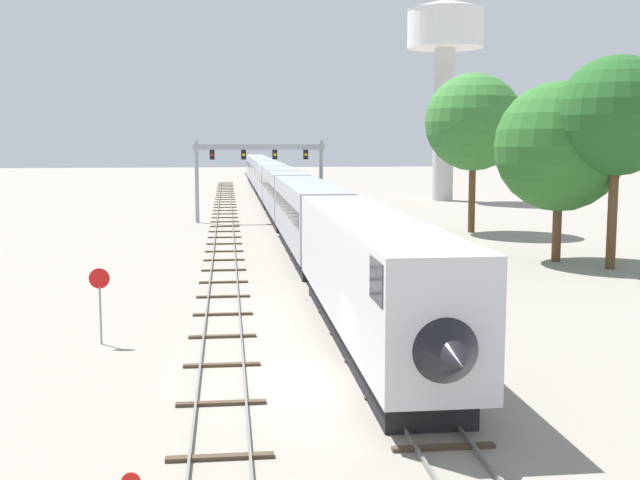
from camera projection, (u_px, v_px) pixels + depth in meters
The scene contains 10 objects.
ground_plane at pixel (332, 380), 25.57m from camera, with size 400.00×400.00×0.00m, color gray.
track_main at pixel (277, 211), 84.93m from camera, with size 2.60×200.00×0.16m.
track_near at pixel (225, 234), 64.59m from camera, with size 2.60×160.00×0.16m.
passenger_train at pixel (276, 186), 86.71m from camera, with size 3.04×136.56×4.80m.
signal_gantry at pixel (259, 162), 74.09m from camera, with size 12.10×0.49×7.54m.
water_tower at pixel (445, 44), 98.88m from camera, with size 9.51×9.51×24.67m.
stop_sign at pixel (100, 295), 29.85m from camera, with size 0.76×0.08×2.88m.
trackside_tree_left at pixel (560, 147), 49.65m from camera, with size 8.05×8.05×11.21m.
trackside_tree_mid at pixel (617, 116), 46.53m from camera, with size 6.99×6.99×12.49m.
trackside_tree_right at pixel (474, 122), 65.24m from camera, with size 7.91×7.91×12.99m.
Camera 1 is at (-3.24, -24.61, 7.61)m, focal length 45.12 mm.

